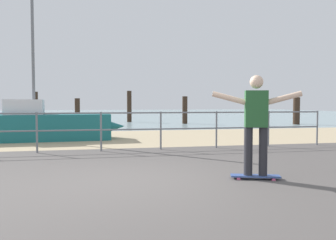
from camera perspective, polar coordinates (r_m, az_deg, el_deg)
ground_plane at (r=4.66m, az=-4.74°, el=-13.06°), size 24.00×10.00×0.04m
beach_strip at (r=12.53m, az=-9.19°, el=-3.05°), size 24.00×6.00×0.04m
sea_surface at (r=40.48m, az=-10.94°, el=0.97°), size 72.00×50.00×0.04m
railing_fence at (r=9.10m, az=-16.18°, el=-0.92°), size 14.37×0.05×1.05m
sailboat at (r=12.27m, az=-19.35°, el=-0.85°), size 5.01×1.66×5.13m
skateboard at (r=5.89m, az=14.42°, el=-9.10°), size 0.82×0.44×0.08m
skateboarder at (r=5.77m, az=14.53°, el=0.17°), size 1.40×0.53×1.65m
groyne_post_1 at (r=25.57m, az=-21.33°, el=2.11°), size 0.36×0.36×2.08m
groyne_post_2 at (r=19.37m, az=-14.94°, el=1.25°), size 0.28×0.28×1.55m
groyne_post_3 at (r=22.98m, az=-6.51°, el=2.25°), size 0.31×0.31×2.10m
groyne_post_4 at (r=20.95m, az=2.84°, el=1.66°), size 0.32×0.32×1.70m
groyne_post_5 at (r=19.83m, az=13.48°, el=1.09°), size 0.31×0.31×1.40m
groyne_post_6 at (r=21.67m, az=20.71°, el=1.42°), size 0.39×0.39×1.63m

